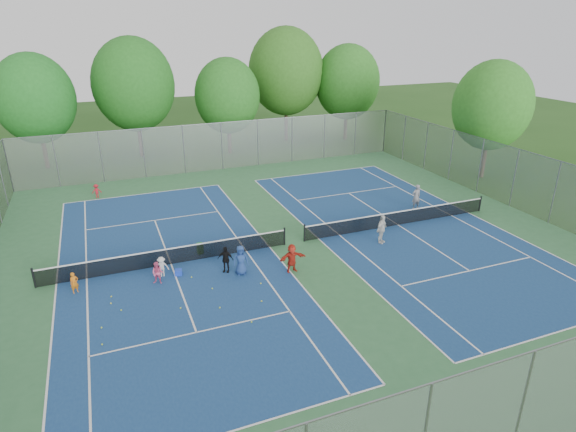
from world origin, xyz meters
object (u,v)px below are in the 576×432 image
at_px(ball_hopper, 200,249).
at_px(instructor, 416,197).
at_px(net_left, 170,257).
at_px(net_right, 399,218).
at_px(ball_crate, 178,272).

xyz_separation_m(ball_hopper, instructor, (14.96, 1.28, 0.56)).
xyz_separation_m(net_left, ball_hopper, (1.70, 0.68, -0.15)).
distance_m(net_left, ball_hopper, 1.84).
relative_size(net_right, instructor, 7.42).
height_order(net_right, ball_hopper, net_right).
height_order(net_left, ball_hopper, net_left).
bearing_deg(ball_crate, net_left, 97.71).
xyz_separation_m(ball_crate, ball_hopper, (1.53, 1.96, 0.16)).
distance_m(net_left, ball_crate, 1.33).
relative_size(net_left, instructor, 7.42).
xyz_separation_m(net_left, ball_crate, (0.17, -1.28, -0.31)).
xyz_separation_m(net_left, instructor, (16.66, 1.96, 0.41)).
height_order(net_left, ball_crate, net_left).
distance_m(ball_hopper, instructor, 15.02).
relative_size(net_left, ball_crate, 37.62).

